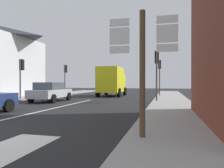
% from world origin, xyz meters
% --- Properties ---
extents(ground_plane, '(80.00, 80.00, 0.00)m').
position_xyz_m(ground_plane, '(0.00, 10.00, 0.00)').
color(ground_plane, '#232326').
extents(sidewalk_right, '(2.70, 44.00, 0.14)m').
position_xyz_m(sidewalk_right, '(6.51, 8.00, 0.07)').
color(sidewalk_right, '#9E9B96').
rests_on(sidewalk_right, ground).
extents(lane_centre_stripe, '(0.16, 12.00, 0.01)m').
position_xyz_m(lane_centre_stripe, '(0.00, 6.00, 0.01)').
color(lane_centre_stripe, silver).
rests_on(lane_centre_stripe, ground).
extents(lane_turn_arrow, '(1.20, 2.20, 0.01)m').
position_xyz_m(lane_turn_arrow, '(2.84, -1.00, 0.01)').
color(lane_turn_arrow, silver).
rests_on(lane_turn_arrow, ground).
extents(sedan_far, '(2.10, 4.27, 1.47)m').
position_xyz_m(sedan_far, '(-2.51, 9.87, 0.76)').
color(sedan_far, '#B7BABF').
rests_on(sedan_far, ground).
extents(delivery_truck, '(2.55, 5.03, 3.05)m').
position_xyz_m(delivery_truck, '(0.45, 17.37, 1.65)').
color(delivery_truck, yellow).
rests_on(delivery_truck, ground).
extents(route_sign_post, '(1.66, 0.14, 3.20)m').
position_xyz_m(route_sign_post, '(5.60, 0.11, 1.91)').
color(route_sign_post, brown).
rests_on(route_sign_post, ground).
extents(traffic_light_near_right, '(0.30, 0.49, 3.77)m').
position_xyz_m(traffic_light_near_right, '(5.46, 11.09, 2.79)').
color(traffic_light_near_right, '#47474C').
rests_on(traffic_light_near_right, ground).
extents(traffic_light_far_right, '(0.30, 0.49, 3.79)m').
position_xyz_m(traffic_light_far_right, '(5.46, 17.84, 2.80)').
color(traffic_light_far_right, '#47474C').
rests_on(traffic_light_far_right, ground).
extents(traffic_light_far_left, '(0.30, 0.49, 3.54)m').
position_xyz_m(traffic_light_far_left, '(-5.46, 18.37, 2.62)').
color(traffic_light_far_left, '#47474C').
rests_on(traffic_light_far_left, ground).
extents(traffic_light_near_left, '(0.30, 0.49, 3.38)m').
position_xyz_m(traffic_light_near_left, '(-5.46, 10.34, 2.50)').
color(traffic_light_near_left, '#47474C').
rests_on(traffic_light_near_left, ground).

